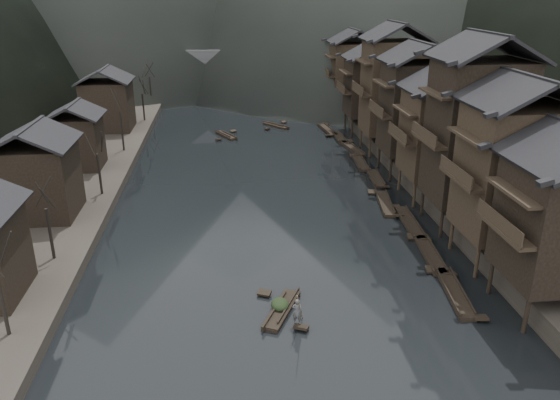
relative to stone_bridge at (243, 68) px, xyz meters
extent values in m
plane|color=black|center=(0.00, -72.00, -5.11)|extent=(300.00, 300.00, 0.00)
cube|color=#2D2823|center=(35.00, -32.00, -4.21)|extent=(40.00, 200.00, 1.80)
cube|color=#2D2823|center=(-35.00, -32.00, -4.51)|extent=(40.00, 200.00, 1.20)
cylinder|color=black|center=(14.20, -82.40, -3.81)|extent=(0.30, 0.30, 2.90)
cylinder|color=black|center=(14.20, -77.60, -3.81)|extent=(0.30, 0.30, 2.90)
cylinder|color=black|center=(16.95, -77.60, -3.81)|extent=(0.30, 0.30, 2.90)
cube|color=black|center=(13.30, -80.00, 0.92)|extent=(1.20, 5.70, 0.25)
cylinder|color=black|center=(14.20, -75.40, -3.81)|extent=(0.30, 0.30, 2.90)
cylinder|color=black|center=(14.20, -70.60, -3.81)|extent=(0.30, 0.30, 2.90)
cylinder|color=black|center=(16.95, -75.40, -3.81)|extent=(0.30, 0.30, 2.90)
cylinder|color=black|center=(16.95, -70.60, -3.81)|extent=(0.30, 0.30, 2.90)
cube|color=black|center=(17.30, -73.00, 2.36)|extent=(7.00, 6.00, 9.75)
cube|color=black|center=(13.30, -73.00, 1.88)|extent=(1.20, 5.70, 0.25)
cylinder|color=black|center=(14.20, -68.40, -3.81)|extent=(0.30, 0.30, 2.90)
cylinder|color=black|center=(14.20, -63.60, -3.81)|extent=(0.30, 0.30, 2.90)
cylinder|color=black|center=(16.95, -68.40, -3.81)|extent=(0.30, 0.30, 2.90)
cylinder|color=black|center=(16.95, -63.60, -3.81)|extent=(0.30, 0.30, 2.90)
cube|color=black|center=(17.30, -66.00, 3.52)|extent=(7.00, 6.00, 12.05)
cube|color=black|center=(13.30, -66.00, 2.92)|extent=(1.20, 5.70, 0.25)
cylinder|color=black|center=(14.20, -61.40, -3.81)|extent=(0.30, 0.30, 2.90)
cylinder|color=black|center=(14.20, -56.60, -3.81)|extent=(0.30, 0.30, 2.90)
cylinder|color=black|center=(16.95, -61.40, -3.81)|extent=(0.30, 0.30, 2.90)
cylinder|color=black|center=(16.95, -56.60, -3.81)|extent=(0.30, 0.30, 2.90)
cube|color=black|center=(17.30, -59.00, 1.65)|extent=(7.00, 6.00, 8.31)
cube|color=black|center=(13.30, -59.00, 1.23)|extent=(1.20, 5.70, 0.25)
cylinder|color=black|center=(14.20, -53.40, -3.81)|extent=(0.30, 0.30, 2.90)
cylinder|color=black|center=(14.20, -48.60, -3.81)|extent=(0.30, 0.30, 2.90)
cylinder|color=black|center=(16.95, -53.40, -3.81)|extent=(0.30, 0.30, 2.90)
cylinder|color=black|center=(16.95, -48.60, -3.81)|extent=(0.30, 0.30, 2.90)
cube|color=black|center=(17.30, -51.00, 2.47)|extent=(7.00, 6.00, 9.95)
cube|color=black|center=(13.30, -51.00, 1.97)|extent=(1.20, 5.70, 0.25)
cylinder|color=black|center=(14.20, -44.40, -3.81)|extent=(0.30, 0.30, 2.90)
cylinder|color=black|center=(14.20, -39.60, -3.81)|extent=(0.30, 0.30, 2.90)
cylinder|color=black|center=(16.95, -44.40, -3.81)|extent=(0.30, 0.30, 2.90)
cylinder|color=black|center=(16.95, -39.60, -3.81)|extent=(0.30, 0.30, 2.90)
cube|color=black|center=(17.30, -42.00, 3.21)|extent=(7.00, 6.00, 11.44)
cube|color=black|center=(13.30, -42.00, 2.64)|extent=(1.20, 5.70, 0.25)
cylinder|color=black|center=(14.20, -34.40, -3.81)|extent=(0.30, 0.30, 2.90)
cylinder|color=black|center=(14.20, -29.60, -3.81)|extent=(0.30, 0.30, 2.90)
cylinder|color=black|center=(16.95, -34.40, -3.81)|extent=(0.30, 0.30, 2.90)
cylinder|color=black|center=(16.95, -29.60, -3.81)|extent=(0.30, 0.30, 2.90)
cube|color=black|center=(17.30, -32.00, 1.49)|extent=(7.00, 6.00, 8.00)
cube|color=black|center=(13.30, -32.00, 1.09)|extent=(1.20, 5.70, 0.25)
cylinder|color=black|center=(14.20, -22.40, -3.81)|extent=(0.30, 0.30, 2.90)
cylinder|color=black|center=(14.20, -17.60, -3.81)|extent=(0.30, 0.30, 2.90)
cylinder|color=black|center=(16.95, -22.40, -3.81)|extent=(0.30, 0.30, 2.90)
cylinder|color=black|center=(16.95, -17.60, -3.81)|extent=(0.30, 0.30, 2.90)
cube|color=black|center=(17.30, -20.00, 2.02)|extent=(7.00, 6.00, 9.07)
cube|color=black|center=(13.30, -20.00, 1.57)|extent=(1.20, 5.70, 0.25)
cube|color=black|center=(-20.50, -62.00, -0.66)|extent=(6.00, 6.00, 6.50)
cube|color=black|center=(-20.50, -48.00, -1.01)|extent=(5.00, 5.00, 5.80)
cube|color=black|center=(-20.50, -30.00, -0.51)|extent=(6.50, 6.50, 6.80)
cylinder|color=black|center=(-17.00, -80.69, -1.91)|extent=(0.24, 0.24, 4.00)
cylinder|color=black|center=(-17.00, -70.89, -1.88)|extent=(0.24, 0.24, 4.06)
cylinder|color=black|center=(-17.00, -57.09, -1.85)|extent=(0.24, 0.24, 4.12)
cylinder|color=black|center=(-17.00, -41.52, -1.43)|extent=(0.24, 0.24, 4.96)
cylinder|color=black|center=(-17.00, -25.03, -1.89)|extent=(0.24, 0.24, 4.04)
cylinder|color=black|center=(-17.00, -11.86, -1.61)|extent=(0.24, 0.24, 4.60)
cube|color=black|center=(11.69, -77.58, -4.96)|extent=(1.94, 6.94, 0.30)
cube|color=black|center=(11.69, -77.58, -4.78)|extent=(1.97, 6.81, 0.10)
cube|color=black|center=(11.29, -74.32, -4.82)|extent=(1.03, 0.95, 0.35)
cube|color=black|center=(12.10, -80.85, -4.82)|extent=(1.03, 0.95, 0.35)
cube|color=black|center=(12.06, -71.77, -4.96)|extent=(1.76, 6.93, 0.30)
cube|color=black|center=(12.06, -71.77, -4.78)|extent=(1.80, 6.80, 0.10)
cube|color=black|center=(11.74, -68.49, -4.82)|extent=(1.01, 0.93, 0.35)
cube|color=black|center=(12.38, -75.05, -4.82)|extent=(1.01, 0.93, 0.35)
cube|color=black|center=(12.44, -65.50, -4.96)|extent=(1.55, 7.46, 0.30)
cube|color=black|center=(12.44, -65.50, -4.78)|extent=(1.60, 7.32, 0.10)
cube|color=black|center=(12.22, -61.95, -4.82)|extent=(0.99, 0.96, 0.36)
cube|color=black|center=(12.66, -69.05, -4.82)|extent=(0.99, 0.96, 0.36)
cube|color=black|center=(11.55, -60.67, -4.96)|extent=(1.99, 6.73, 0.30)
cube|color=black|center=(11.55, -60.67, -4.78)|extent=(2.03, 6.61, 0.10)
cube|color=black|center=(11.12, -57.50, -4.82)|extent=(1.04, 0.94, 0.34)
cube|color=black|center=(11.98, -63.83, -4.82)|extent=(1.04, 0.94, 0.34)
cube|color=black|center=(12.62, -53.17, -4.96)|extent=(1.56, 5.99, 0.30)
cube|color=black|center=(12.62, -53.17, -4.78)|extent=(1.60, 5.88, 0.10)
cube|color=black|center=(12.40, -50.34, -4.82)|extent=(0.99, 0.80, 0.32)
cube|color=black|center=(12.85, -56.01, -4.82)|extent=(0.99, 0.80, 0.32)
cube|color=black|center=(12.26, -47.35, -4.96)|extent=(1.45, 6.12, 0.30)
cube|color=black|center=(12.26, -47.35, -4.78)|extent=(1.50, 6.01, 0.10)
cube|color=black|center=(12.09, -44.44, -4.82)|extent=(0.98, 0.80, 0.33)
cube|color=black|center=(12.43, -50.26, -4.82)|extent=(0.98, 0.80, 0.33)
cube|color=black|center=(12.69, -41.05, -4.96)|extent=(2.03, 7.33, 0.30)
cube|color=black|center=(12.69, -41.05, -4.78)|extent=(2.07, 7.19, 0.10)
cube|color=black|center=(13.14, -37.60, -4.82)|extent=(1.04, 1.00, 0.36)
cube|color=black|center=(12.24, -44.50, -4.82)|extent=(1.04, 1.00, 0.36)
cube|color=black|center=(12.15, -35.49, -4.96)|extent=(1.27, 6.05, 0.30)
cube|color=black|center=(12.15, -35.49, -4.78)|extent=(1.33, 5.93, 0.10)
cube|color=black|center=(12.06, -32.60, -4.82)|extent=(0.96, 0.77, 0.33)
cube|color=black|center=(12.23, -38.38, -4.82)|extent=(0.96, 0.77, 0.33)
cube|color=black|center=(11.26, -30.75, -4.96)|extent=(1.89, 7.19, 0.30)
cube|color=black|center=(11.26, -30.75, -4.78)|extent=(1.92, 7.05, 0.10)
cube|color=black|center=(11.64, -27.36, -4.82)|extent=(1.03, 0.97, 0.35)
cube|color=black|center=(10.88, -34.14, -4.82)|extent=(1.03, 0.97, 0.35)
cube|color=black|center=(-3.85, -32.47, -4.96)|extent=(3.13, 5.02, 0.30)
cube|color=black|center=(-3.85, -32.47, -4.78)|extent=(3.13, 4.95, 0.10)
cube|color=black|center=(-2.77, -30.27, -4.82)|extent=(1.04, 0.94, 0.30)
cube|color=black|center=(-4.92, -34.66, -4.82)|extent=(1.04, 0.94, 0.30)
cube|color=black|center=(3.84, -27.26, -4.96)|extent=(3.84, 4.75, 0.30)
cube|color=black|center=(3.84, -27.26, -4.78)|extent=(3.82, 4.70, 0.10)
cube|color=black|center=(5.30, -25.26, -4.82)|extent=(1.07, 1.02, 0.30)
cube|color=black|center=(2.39, -29.26, -4.82)|extent=(1.07, 1.02, 0.30)
cube|color=black|center=(4.23, -17.36, -4.96)|extent=(1.51, 4.97, 0.30)
cube|color=black|center=(4.23, -17.36, -4.78)|extent=(1.55, 4.88, 0.10)
cube|color=black|center=(3.98, -15.03, -4.82)|extent=(0.91, 0.70, 0.30)
cube|color=black|center=(4.48, -19.70, -4.82)|extent=(0.91, 0.70, 0.30)
cube|color=#4C4C4F|center=(0.00, 0.00, 2.09)|extent=(40.00, 6.00, 1.60)
cube|color=#4C4C4F|center=(0.00, -2.70, 3.39)|extent=(40.00, 0.50, 1.00)
cube|color=#4C4C4F|center=(0.00, 2.70, 3.39)|extent=(40.00, 0.50, 1.00)
cube|color=#4C4C4F|center=(-14.00, 0.00, -1.91)|extent=(3.20, 6.00, 6.40)
cube|color=#4C4C4F|center=(-4.50, 0.00, -1.91)|extent=(3.20, 6.00, 6.40)
cube|color=#4C4C4F|center=(4.50, 0.00, -1.91)|extent=(3.20, 6.00, 6.40)
cube|color=#4C4C4F|center=(14.00, 0.00, -1.91)|extent=(3.20, 6.00, 6.40)
cube|color=black|center=(-0.63, -78.55, -4.96)|extent=(3.07, 4.97, 0.30)
cube|color=black|center=(-0.63, -78.55, -4.78)|extent=(3.08, 4.91, 0.10)
cube|color=black|center=(-1.63, -76.38, -4.82)|extent=(1.10, 0.95, 0.30)
cube|color=black|center=(0.37, -80.72, -4.82)|extent=(1.10, 0.95, 0.30)
ellipsoid|color=black|center=(-0.73, -78.33, -4.31)|extent=(1.19, 1.56, 0.71)
imported|color=#525254|center=(0.16, -80.27, -3.77)|extent=(0.72, 0.55, 1.79)
cylinder|color=#8C7A51|center=(0.36, -80.27, -1.15)|extent=(0.83, 2.56, 3.45)
camera|label=1|loc=(-3.91, -109.48, 15.15)|focal=35.00mm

